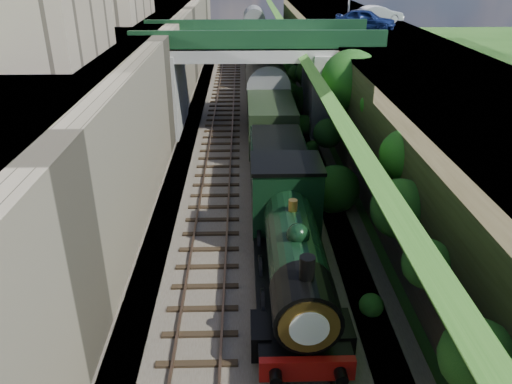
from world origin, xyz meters
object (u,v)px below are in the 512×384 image
at_px(tree, 352,83).
at_px(car_silver, 378,14).
at_px(road_bridge, 263,72).
at_px(car_blue, 365,20).
at_px(locomotive, 292,247).
at_px(tender, 278,173).

bearing_deg(tree, car_silver, 71.45).
xyz_separation_m(road_bridge, car_blue, (7.87, 4.67, 2.94)).
relative_size(road_bridge, car_blue, 3.55).
height_order(car_blue, locomotive, car_blue).
relative_size(car_silver, tender, 0.69).
bearing_deg(car_silver, tender, 146.54).
distance_m(car_silver, locomotive, 30.81).
bearing_deg(tender, locomotive, -90.00).
distance_m(road_bridge, tender, 12.25).
height_order(car_blue, tender, car_blue).
relative_size(car_blue, car_silver, 1.10).
bearing_deg(locomotive, car_silver, 71.19).
relative_size(tree, car_silver, 1.60).
xyz_separation_m(car_silver, tender, (-9.80, -21.41, -5.31)).
xyz_separation_m(tree, car_blue, (2.90, 10.41, 2.37)).
height_order(tree, locomotive, tree).
distance_m(tree, car_silver, 16.15).
bearing_deg(road_bridge, car_silver, 43.11).
xyz_separation_m(tree, tender, (-4.71, -6.25, -3.03)).
bearing_deg(tender, car_silver, 65.40).
relative_size(road_bridge, tree, 2.42).
bearing_deg(road_bridge, car_blue, 30.65).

